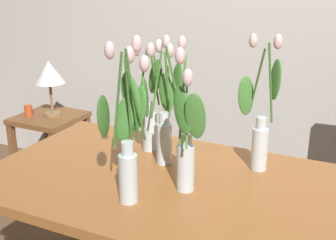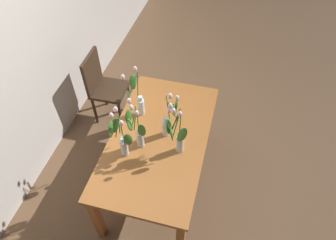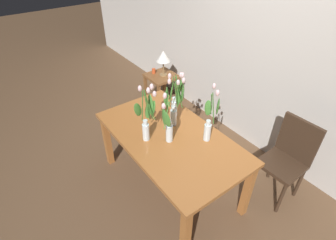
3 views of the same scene
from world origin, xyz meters
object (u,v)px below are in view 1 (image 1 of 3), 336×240
at_px(tulip_vase_4, 151,108).
at_px(side_table, 50,131).
at_px(tulip_vase_1, 127,137).
at_px(table_lamp, 49,74).
at_px(tulip_vase_3, 260,125).
at_px(dining_table, 179,202).
at_px(pillar_candle, 28,110).
at_px(tulip_vase_2, 186,147).
at_px(tulip_vase_0, 164,117).

height_order(tulip_vase_4, side_table, tulip_vase_4).
bearing_deg(tulip_vase_1, table_lamp, 139.49).
xyz_separation_m(tulip_vase_1, tulip_vase_3, (0.36, 0.47, -0.05)).
relative_size(dining_table, side_table, 2.91).
xyz_separation_m(tulip_vase_1, table_lamp, (-1.31, 1.12, -0.12)).
xyz_separation_m(dining_table, pillar_candle, (-1.57, 0.84, -0.06)).
height_order(tulip_vase_1, tulip_vase_3, tulip_vase_1).
relative_size(tulip_vase_1, tulip_vase_4, 1.10).
xyz_separation_m(tulip_vase_1, tulip_vase_4, (-0.14, 0.45, -0.03)).
distance_m(tulip_vase_3, pillar_candle, 1.93).
xyz_separation_m(tulip_vase_2, side_table, (-1.50, 0.98, -0.49)).
height_order(dining_table, tulip_vase_2, tulip_vase_2).
xyz_separation_m(tulip_vase_4, table_lamp, (-1.17, 0.67, -0.09)).
relative_size(tulip_vase_0, tulip_vase_4, 1.02).
bearing_deg(tulip_vase_4, pillar_candle, 155.96).
distance_m(dining_table, tulip_vase_2, 0.29).
bearing_deg(pillar_candle, dining_table, -28.20).
distance_m(dining_table, tulip_vase_1, 0.39).
relative_size(tulip_vase_0, pillar_candle, 7.24).
bearing_deg(tulip_vase_2, tulip_vase_3, 62.59).
bearing_deg(dining_table, pillar_candle, 151.80).
distance_m(tulip_vase_1, pillar_candle, 1.83).
xyz_separation_m(tulip_vase_2, tulip_vase_4, (-0.32, 0.33, 0.02)).
bearing_deg(tulip_vase_1, pillar_candle, 144.60).
bearing_deg(pillar_candle, side_table, 24.61).
distance_m(dining_table, tulip_vase_4, 0.47).
height_order(tulip_vase_1, table_lamp, tulip_vase_1).
bearing_deg(tulip_vase_2, tulip_vase_0, 131.36).
distance_m(tulip_vase_2, pillar_candle, 1.90).
bearing_deg(tulip_vase_0, table_lamp, 149.01).
bearing_deg(side_table, tulip_vase_3, -20.37).
bearing_deg(pillar_candle, tulip_vase_0, -25.70).
bearing_deg(table_lamp, tulip_vase_0, -30.99).
bearing_deg(tulip_vase_4, tulip_vase_1, -72.47).
bearing_deg(table_lamp, side_table, -136.13).
relative_size(tulip_vase_1, tulip_vase_2, 1.07).
height_order(tulip_vase_3, table_lamp, tulip_vase_3).
bearing_deg(tulip_vase_1, dining_table, 59.16).
bearing_deg(pillar_candle, tulip_vase_4, -24.04).
bearing_deg(tulip_vase_3, tulip_vase_4, -177.56).
distance_m(tulip_vase_1, table_lamp, 1.72).
height_order(tulip_vase_3, side_table, tulip_vase_3).
height_order(tulip_vase_3, pillar_candle, tulip_vase_3).
distance_m(tulip_vase_0, side_table, 1.59).
xyz_separation_m(tulip_vase_0, side_table, (-1.30, 0.75, -0.51)).
bearing_deg(table_lamp, pillar_candle, -152.21).
bearing_deg(dining_table, tulip_vase_2, -50.33).
relative_size(dining_table, tulip_vase_4, 3.01).
bearing_deg(pillar_candle, table_lamp, 27.79).
distance_m(tulip_vase_0, tulip_vase_3, 0.40).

